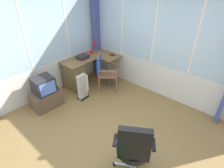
# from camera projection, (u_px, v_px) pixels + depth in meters

# --- Properties ---
(ground) EXTENTS (5.12, 5.56, 0.06)m
(ground) POSITION_uv_depth(u_px,v_px,m) (109.00, 147.00, 3.15)
(ground) COLOR olive
(north_window_panel) EXTENTS (4.12, 0.07, 2.64)m
(north_window_panel) POSITION_uv_depth(u_px,v_px,m) (27.00, 46.00, 3.73)
(north_window_panel) COLOR silver
(north_window_panel) RESTS_ON ground
(east_window_panel) EXTENTS (0.07, 4.56, 2.64)m
(east_window_panel) POSITION_uv_depth(u_px,v_px,m) (173.00, 45.00, 3.80)
(east_window_panel) COLOR silver
(east_window_panel) RESTS_ON ground
(curtain_corner) EXTENTS (0.30, 0.09, 2.54)m
(curtain_corner) POSITION_uv_depth(u_px,v_px,m) (97.00, 31.00, 4.95)
(curtain_corner) COLOR #4A5090
(curtain_corner) RESTS_ON ground
(desk) EXTENTS (1.41, 0.95, 0.74)m
(desk) POSITION_uv_depth(u_px,v_px,m) (77.00, 73.00, 4.62)
(desk) COLOR olive
(desk) RESTS_ON ground
(desk_lamp) EXTENTS (0.22, 0.19, 0.34)m
(desk_lamp) POSITION_uv_depth(u_px,v_px,m) (94.00, 45.00, 4.86)
(desk_lamp) COLOR red
(desk_lamp) RESTS_ON desk
(tv_remote) EXTENTS (0.11, 0.15, 0.02)m
(tv_remote) POSITION_uv_depth(u_px,v_px,m) (112.00, 55.00, 4.80)
(tv_remote) COLOR black
(tv_remote) RESTS_ON desk
(paper_tray) EXTENTS (0.32, 0.25, 0.09)m
(paper_tray) POSITION_uv_depth(u_px,v_px,m) (83.00, 57.00, 4.60)
(paper_tray) COLOR #2C2729
(paper_tray) RESTS_ON desk
(wooden_armchair) EXTENTS (0.67, 0.67, 0.94)m
(wooden_armchair) POSITION_uv_depth(u_px,v_px,m) (103.00, 68.00, 4.47)
(wooden_armchair) COLOR brown
(wooden_armchair) RESTS_ON ground
(office_chair) EXTENTS (0.59, 0.62, 1.03)m
(office_chair) POSITION_uv_depth(u_px,v_px,m) (134.00, 148.00, 2.42)
(office_chair) COLOR #B7B7BF
(office_chair) RESTS_ON ground
(tv_on_stand) EXTENTS (0.67, 0.48, 0.74)m
(tv_on_stand) POSITION_uv_depth(u_px,v_px,m) (46.00, 94.00, 3.96)
(tv_on_stand) COLOR brown
(tv_on_stand) RESTS_ON ground
(space_heater) EXTENTS (0.31, 0.19, 0.64)m
(space_heater) POSITION_uv_depth(u_px,v_px,m) (83.00, 86.00, 4.23)
(space_heater) COLOR silver
(space_heater) RESTS_ON ground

